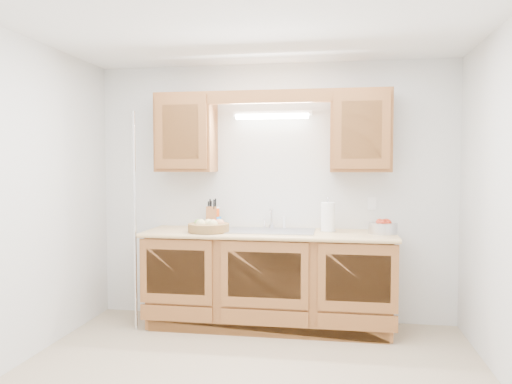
% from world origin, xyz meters
% --- Properties ---
extents(room, '(3.52, 3.50, 2.50)m').
position_xyz_m(room, '(0.00, 0.00, 1.25)').
color(room, tan).
rests_on(room, ground).
extents(base_cabinets, '(2.20, 0.60, 0.86)m').
position_xyz_m(base_cabinets, '(0.00, 1.20, 0.44)').
color(base_cabinets, brown).
rests_on(base_cabinets, ground).
extents(countertop, '(2.30, 0.63, 0.04)m').
position_xyz_m(countertop, '(0.00, 1.19, 0.88)').
color(countertop, tan).
rests_on(countertop, base_cabinets).
extents(upper_cabinet_left, '(0.55, 0.33, 0.75)m').
position_xyz_m(upper_cabinet_left, '(-0.83, 1.33, 1.83)').
color(upper_cabinet_left, brown).
rests_on(upper_cabinet_left, room).
extents(upper_cabinet_right, '(0.55, 0.33, 0.75)m').
position_xyz_m(upper_cabinet_right, '(0.83, 1.33, 1.83)').
color(upper_cabinet_right, brown).
rests_on(upper_cabinet_right, room).
extents(valance, '(2.20, 0.05, 0.12)m').
position_xyz_m(valance, '(0.00, 1.19, 2.14)').
color(valance, brown).
rests_on(valance, room).
extents(fluorescent_fixture, '(0.76, 0.08, 0.08)m').
position_xyz_m(fluorescent_fixture, '(0.00, 1.42, 2.00)').
color(fluorescent_fixture, white).
rests_on(fluorescent_fixture, room).
extents(sink, '(0.84, 0.46, 0.36)m').
position_xyz_m(sink, '(0.00, 1.21, 0.83)').
color(sink, '#9E9EA3').
rests_on(sink, countertop).
extents(wire_shelf_pole, '(0.03, 0.03, 2.00)m').
position_xyz_m(wire_shelf_pole, '(-1.20, 0.94, 1.00)').
color(wire_shelf_pole, silver).
rests_on(wire_shelf_pole, ground).
extents(outlet_plate, '(0.08, 0.01, 0.12)m').
position_xyz_m(outlet_plate, '(0.95, 1.49, 1.15)').
color(outlet_plate, white).
rests_on(outlet_plate, room).
extents(fruit_basket, '(0.49, 0.49, 0.12)m').
position_xyz_m(fruit_basket, '(-0.54, 1.07, 0.95)').
color(fruit_basket, olive).
rests_on(fruit_basket, countertop).
extents(knife_block, '(0.13, 0.18, 0.30)m').
position_xyz_m(knife_block, '(-0.58, 1.34, 1.01)').
color(knife_block, brown).
rests_on(knife_block, countertop).
extents(orange_canister, '(0.08, 0.08, 0.21)m').
position_xyz_m(orange_canister, '(-0.54, 1.34, 1.00)').
color(orange_canister, '#DD450C').
rests_on(orange_canister, countertop).
extents(soap_bottle, '(0.10, 0.10, 0.17)m').
position_xyz_m(soap_bottle, '(-0.54, 1.34, 0.99)').
color(soap_bottle, blue).
rests_on(soap_bottle, countertop).
extents(sponge, '(0.12, 0.08, 0.02)m').
position_xyz_m(sponge, '(-0.54, 1.44, 0.91)').
color(sponge, '#CC333F').
rests_on(sponge, countertop).
extents(paper_towel, '(0.15, 0.15, 0.32)m').
position_xyz_m(paper_towel, '(0.54, 1.27, 1.03)').
color(paper_towel, silver).
rests_on(paper_towel, countertop).
extents(apple_bowl, '(0.33, 0.33, 0.13)m').
position_xyz_m(apple_bowl, '(1.03, 1.21, 0.96)').
color(apple_bowl, silver).
rests_on(apple_bowl, countertop).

